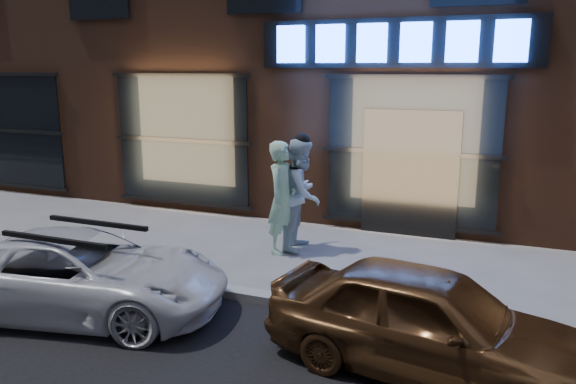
% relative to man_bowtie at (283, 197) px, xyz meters
% --- Properties ---
extents(ground, '(90.00, 90.00, 0.00)m').
position_rel_man_bowtie_xyz_m(ground, '(1.86, -2.09, -0.98)').
color(ground, slate).
rests_on(ground, ground).
extents(curb, '(60.00, 0.25, 0.12)m').
position_rel_man_bowtie_xyz_m(curb, '(1.86, -2.09, -0.92)').
color(curb, gray).
rests_on(curb, ground).
extents(man_bowtie, '(0.55, 0.77, 1.95)m').
position_rel_man_bowtie_xyz_m(man_bowtie, '(0.00, 0.00, 0.00)').
color(man_bowtie, '#A1D4A9').
rests_on(man_bowtie, ground).
extents(man_cap, '(0.80, 1.00, 1.97)m').
position_rel_man_bowtie_xyz_m(man_cap, '(0.23, 0.33, 0.01)').
color(man_cap, silver).
rests_on(man_cap, ground).
extents(white_suv, '(4.14, 2.55, 1.07)m').
position_rel_man_bowtie_xyz_m(white_suv, '(-1.53, -3.28, -0.44)').
color(white_suv, silver).
rests_on(white_suv, ground).
extents(gold_sedan, '(3.62, 1.93, 1.17)m').
position_rel_man_bowtie_xyz_m(gold_sedan, '(2.92, -3.13, -0.39)').
color(gold_sedan, brown).
rests_on(gold_sedan, ground).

